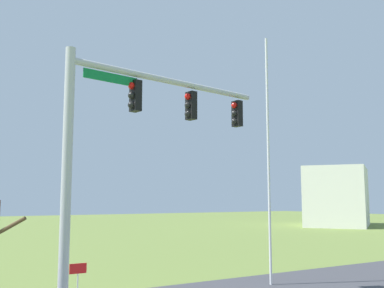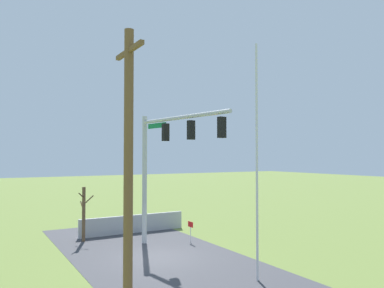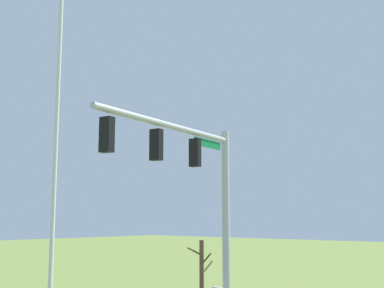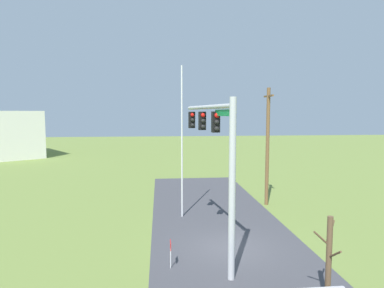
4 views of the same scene
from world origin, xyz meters
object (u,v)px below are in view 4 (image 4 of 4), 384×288
at_px(signal_mast, 216,146).
at_px(distant_building, 11,134).
at_px(utility_pole, 268,145).
at_px(open_sign, 171,249).
at_px(bare_tree, 329,260).
at_px(flagpole, 182,143).

bearing_deg(signal_mast, distant_building, -146.85).
bearing_deg(distant_building, signal_mast, 178.25).
distance_m(utility_pole, open_sign, 12.61).
height_order(bare_tree, open_sign, bare_tree).
bearing_deg(bare_tree, open_sign, -121.94).
distance_m(flagpole, open_sign, 8.35).
bearing_deg(distant_building, utility_pole, -169.53).
bearing_deg(flagpole, distant_building, -143.28).
relative_size(flagpole, open_sign, 8.05).
relative_size(utility_pole, bare_tree, 2.65).
distance_m(signal_mast, distant_building, 46.78).
relative_size(signal_mast, flagpole, 0.76).
relative_size(utility_pole, open_sign, 7.08).
distance_m(bare_tree, distant_building, 52.14).
bearing_deg(utility_pole, distant_building, -134.64).
xyz_separation_m(utility_pole, distant_building, (-30.50, -30.88, -0.94)).
bearing_deg(open_sign, distant_building, -149.65).
height_order(signal_mast, distant_building, signal_mast).
height_order(signal_mast, utility_pole, utility_pole).
xyz_separation_m(utility_pole, open_sign, (9.51, -7.46, -3.58)).
height_order(flagpole, distant_building, flagpole).
distance_m(utility_pole, bare_tree, 13.35).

